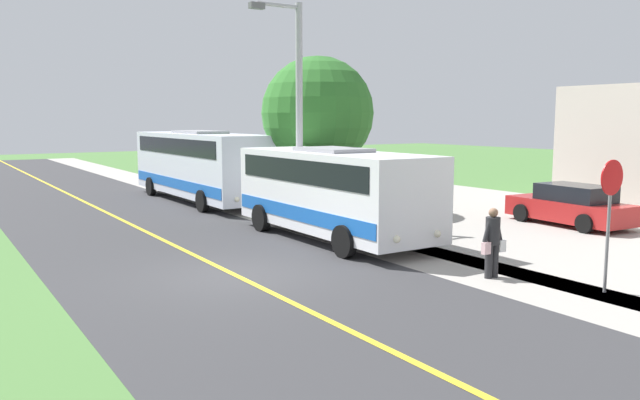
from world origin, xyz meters
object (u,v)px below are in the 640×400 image
Objects in this scene: shuttle_bus_front at (333,189)px; tree_curbside at (318,113)px; parked_car_near at (571,206)px; street_light_pole at (296,105)px; transit_bus_rear at (200,163)px; pedestrian_with_bags at (493,241)px; stop_sign at (610,203)px.

tree_curbside is (-2.83, -5.31, 2.39)m from shuttle_bus_front.
parked_car_near is 10.14m from tree_curbside.
parked_car_near is (-8.19, 5.18, -3.54)m from street_light_pole.
tree_curbside is at bearing -118.04° from shuttle_bus_front.
pedestrian_with_bags is at bearing 91.46° from transit_bus_rear.
street_light_pole is at bearing -96.25° from shuttle_bus_front.
stop_sign reaches higher than shuttle_bus_front.
stop_sign is 0.46× the size of tree_curbside.
parked_car_near is 0.73× the size of tree_curbside.
pedestrian_with_bags is at bearing -63.51° from stop_sign.
transit_bus_rear is at bearing -87.85° from street_light_pole.
tree_curbside is at bearing -53.85° from parked_car_near.
shuttle_bus_front is 1.04× the size of street_light_pole.
transit_bus_rear is (0.00, -10.81, 0.19)m from shuttle_bus_front.
street_light_pole reaches higher than pedestrian_with_bags.
transit_bus_rear is at bearing -89.98° from shuttle_bus_front.
parked_car_near is at bearing -155.73° from pedestrian_with_bags.
transit_bus_rear reaches higher than stop_sign.
stop_sign is at bearing 94.59° from transit_bus_rear.
tree_curbside reaches higher than shuttle_bus_front.
parked_car_near is at bearing -139.99° from stop_sign.
transit_bus_rear is at bearing -85.41° from stop_sign.
transit_bus_rear is at bearing -88.54° from pedestrian_with_bags.
parked_car_near is (-6.96, -5.84, -1.28)m from stop_sign.
transit_bus_rear is 15.78m from parked_car_near.
shuttle_bus_front is at bearing 61.96° from tree_curbside.
pedestrian_with_bags is at bearing 78.09° from tree_curbside.
pedestrian_with_bags is at bearing 24.27° from parked_car_near.
shuttle_bus_front is 3.83m from street_light_pole.
stop_sign reaches higher than parked_car_near.
street_light_pole is 10.32m from parked_car_near.
parked_car_near is (-8.49, 13.25, -1.07)m from transit_bus_rear.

